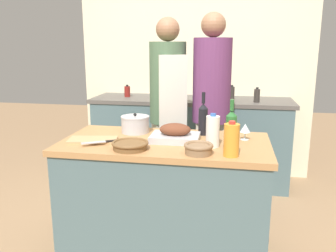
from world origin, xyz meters
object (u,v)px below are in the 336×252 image
object	(u,v)px
wicker_basket	(130,145)
person_cook_aproned	(168,107)
stock_pot	(135,124)
milk_jug	(213,131)
roasting_pan	(175,134)
mixing_bowl	(198,148)
wine_glass_left	(245,129)
cutting_board	(93,140)
juice_jug	(231,140)
wine_bottle_green	(231,126)
person_cook_guest	(211,106)
wine_bottle_dark	(203,118)
condiment_bottle_tall	(257,96)
condiment_bottle_short	(232,93)
condiment_bottle_extra	(127,91)
knife_chef	(102,142)

from	to	relation	value
wicker_basket	person_cook_aproned	world-z (taller)	person_cook_aproned
stock_pot	milk_jug	distance (m)	0.66
roasting_pan	mixing_bowl	world-z (taller)	roasting_pan
wine_glass_left	roasting_pan	bearing A→B (deg)	-166.17
mixing_bowl	wine_glass_left	size ratio (longest dim) A/B	1.58
milk_jug	person_cook_aproned	bearing A→B (deg)	118.72
mixing_bowl	milk_jug	world-z (taller)	milk_jug
cutting_board	roasting_pan	bearing A→B (deg)	11.50
mixing_bowl	juice_jug	xyz separation A→B (m)	(0.19, -0.01, 0.06)
wine_bottle_green	person_cook_guest	bearing A→B (deg)	104.45
wine_bottle_dark	condiment_bottle_tall	world-z (taller)	wine_bottle_dark
wine_bottle_dark	condiment_bottle_short	bearing A→B (deg)	81.03
wicker_basket	wine_bottle_dark	distance (m)	0.62
roasting_pan	stock_pot	size ratio (longest dim) A/B	1.57
milk_jug	person_cook_aproned	distance (m)	0.92
condiment_bottle_extra	person_cook_aproned	xyz separation A→B (m)	(0.60, -0.77, -0.02)
condiment_bottle_tall	wine_glass_left	bearing A→B (deg)	-96.78
wicker_basket	condiment_bottle_short	bearing A→B (deg)	69.95
knife_chef	person_cook_aproned	xyz separation A→B (m)	(0.27, 0.89, 0.09)
juice_jug	condiment_bottle_extra	bearing A→B (deg)	123.63
juice_jug	wine_bottle_dark	world-z (taller)	wine_bottle_dark
knife_chef	stock_pot	bearing A→B (deg)	71.50
wine_bottle_green	wicker_basket	bearing A→B (deg)	-155.51
milk_jug	wine_bottle_dark	bearing A→B (deg)	106.55
wine_bottle_green	condiment_bottle_short	size ratio (longest dim) A/B	1.83
juice_jug	condiment_bottle_short	distance (m)	1.71
knife_chef	condiment_bottle_extra	world-z (taller)	condiment_bottle_extra
wine_glass_left	stock_pot	bearing A→B (deg)	175.19
stock_pot	milk_jug	size ratio (longest dim) A/B	0.97
roasting_pan	condiment_bottle_extra	bearing A→B (deg)	117.94
wicker_basket	mixing_bowl	size ratio (longest dim) A/B	1.30
condiment_bottle_short	stock_pot	bearing A→B (deg)	-119.19
condiment_bottle_tall	condiment_bottle_short	xyz separation A→B (m)	(-0.25, 0.09, 0.00)
stock_pot	mixing_bowl	distance (m)	0.69
roasting_pan	person_cook_guest	distance (m)	0.76
wine_glass_left	condiment_bottle_short	xyz separation A→B (m)	(-0.10, 1.32, 0.06)
stock_pot	condiment_bottle_tall	distance (m)	1.50
roasting_pan	wine_glass_left	size ratio (longest dim) A/B	2.94
mixing_bowl	person_cook_aproned	size ratio (longest dim) A/B	0.10
person_cook_aproned	wine_bottle_green	bearing A→B (deg)	-78.67
stock_pot	person_cook_aproned	world-z (taller)	person_cook_aproned
wine_bottle_dark	wine_glass_left	distance (m)	0.31
wine_bottle_dark	roasting_pan	bearing A→B (deg)	-130.13
milk_jug	cutting_board	bearing A→B (deg)	-178.74
cutting_board	condiment_bottle_short	world-z (taller)	condiment_bottle_short
person_cook_guest	milk_jug	bearing A→B (deg)	-92.76
juice_jug	condiment_bottle_short	xyz separation A→B (m)	(-0.01, 1.71, 0.04)
wine_glass_left	condiment_bottle_tall	bearing A→B (deg)	83.22
condiment_bottle_extra	person_cook_guest	bearing A→B (deg)	-37.38
person_cook_guest	condiment_bottle_extra	bearing A→B (deg)	135.47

